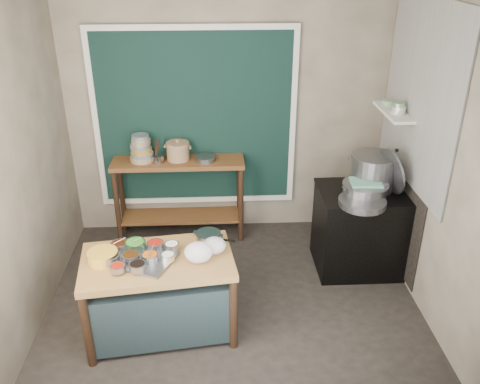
{
  "coord_description": "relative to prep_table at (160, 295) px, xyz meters",
  "views": [
    {
      "loc": [
        -0.13,
        -3.89,
        3.11
      ],
      "look_at": [
        0.08,
        0.25,
        1.05
      ],
      "focal_mm": 38.0,
      "sensor_mm": 36.0,
      "label": 1
    }
  ],
  "objects": [
    {
      "name": "back_counter",
      "position": [
        0.09,
        1.63,
        0.1
      ],
      "size": [
        1.45,
        0.4,
        0.95
      ],
      "primitive_type": "cube",
      "color": "brown",
      "rests_on": "floor"
    },
    {
      "name": "floor",
      "position": [
        0.64,
        0.35,
        -0.39
      ],
      "size": [
        3.5,
        3.0,
        0.02
      ],
      "primitive_type": "cube",
      "color": "#2A2520",
      "rests_on": "ground"
    },
    {
      "name": "shallow_pan",
      "position": [
        1.87,
        0.61,
        0.53
      ],
      "size": [
        0.49,
        0.49,
        0.06
      ],
      "primitive_type": "cylinder",
      "rotation": [
        0.0,
        0.0,
        -0.11
      ],
      "color": "gray",
      "rests_on": "stove_top"
    },
    {
      "name": "stove_block",
      "position": [
        1.99,
        0.9,
        0.05
      ],
      "size": [
        0.9,
        0.68,
        0.85
      ],
      "primitive_type": "cube",
      "color": "black",
      "rests_on": "floor"
    },
    {
      "name": "pot_lid",
      "position": [
        2.21,
        0.87,
        0.73
      ],
      "size": [
        0.2,
        0.48,
        0.46
      ],
      "primitive_type": "cylinder",
      "rotation": [
        0.0,
        1.36,
        0.19
      ],
      "color": "gray",
      "rests_on": "stove_top"
    },
    {
      "name": "wide_bowl",
      "position": [
        0.39,
        1.59,
        0.6
      ],
      "size": [
        0.27,
        0.27,
        0.05
      ],
      "primitive_type": "cylinder",
      "rotation": [
        0.0,
        0.0,
        0.33
      ],
      "color": "gray",
      "rests_on": "back_counter"
    },
    {
      "name": "back_wall",
      "position": [
        0.64,
        1.86,
        1.02
      ],
      "size": [
        3.5,
        0.02,
        2.8
      ],
      "primitive_type": "cube",
      "color": "gray",
      "rests_on": "floor"
    },
    {
      "name": "shelf_bowl_green",
      "position": [
        2.27,
        1.38,
        1.26
      ],
      "size": [
        0.16,
        0.16,
        0.05
      ],
      "primitive_type": "cylinder",
      "rotation": [
        0.0,
        0.0,
        0.23
      ],
      "color": "gray",
      "rests_on": "wall_shelf"
    },
    {
      "name": "condiment_bowls",
      "position": [
        -0.16,
        0.01,
        0.43
      ],
      "size": [
        0.63,
        0.46,
        0.07
      ],
      "color": "gray",
      "rests_on": "condiment_tray"
    },
    {
      "name": "stove_top",
      "position": [
        1.99,
        0.9,
        0.49
      ],
      "size": [
        0.92,
        0.69,
        0.03
      ],
      "primitive_type": "cube",
      "color": "black",
      "rests_on": "stove_block"
    },
    {
      "name": "yellow_basin",
      "position": [
        -0.44,
        -0.02,
        0.42
      ],
      "size": [
        0.26,
        0.26,
        0.09
      ],
      "primitive_type": "cylinder",
      "rotation": [
        0.0,
        0.0,
        -0.06
      ],
      "color": "gold",
      "rests_on": "prep_table"
    },
    {
      "name": "left_wall",
      "position": [
        -1.12,
        0.35,
        1.02
      ],
      "size": [
        0.02,
        3.0,
        2.8
      ],
      "primitive_type": "cube",
      "color": "gray",
      "rests_on": "floor"
    },
    {
      "name": "saucepan",
      "position": [
        0.42,
        0.19,
        0.44
      ],
      "size": [
        0.28,
        0.28,
        0.12
      ],
      "primitive_type": null,
      "rotation": [
        0.0,
        0.0,
        -0.3
      ],
      "color": "gray",
      "rests_on": "prep_table"
    },
    {
      "name": "right_wall",
      "position": [
        2.4,
        0.35,
        1.02
      ],
      "size": [
        0.02,
        3.0,
        2.8
      ],
      "primitive_type": "cube",
      "color": "gray",
      "rests_on": "floor"
    },
    {
      "name": "utensil_cup",
      "position": [
        -0.13,
        1.58,
        0.62
      ],
      "size": [
        0.16,
        0.16,
        0.08
      ],
      "primitive_type": "cylinder",
      "rotation": [
        0.0,
        0.0,
        0.2
      ],
      "color": "gray",
      "rests_on": "back_counter"
    },
    {
      "name": "plastic_bag_a",
      "position": [
        0.35,
        -0.05,
        0.46
      ],
      "size": [
        0.25,
        0.22,
        0.17
      ],
      "primitive_type": "ellipsoid",
      "rotation": [
        0.0,
        0.0,
        -0.11
      ],
      "color": "white",
      "rests_on": "prep_table"
    },
    {
      "name": "prep_table",
      "position": [
        0.0,
        0.0,
        0.0
      ],
      "size": [
        1.33,
        0.87,
        0.75
      ],
      "primitive_type": "cube",
      "rotation": [
        0.0,
        0.0,
        0.13
      ],
      "color": "olive",
      "rests_on": "floor"
    },
    {
      "name": "ceramic_crock",
      "position": [
        0.09,
        1.65,
        0.66
      ],
      "size": [
        0.32,
        0.32,
        0.18
      ],
      "primitive_type": null,
      "rotation": [
        0.0,
        0.0,
        -0.23
      ],
      "color": "#987753",
      "rests_on": "back_counter"
    },
    {
      "name": "wall_shelf",
      "position": [
        2.27,
        1.2,
        1.23
      ],
      "size": [
        0.22,
        0.7,
        0.03
      ],
      "primitive_type": "cube",
      "color": "beige",
      "rests_on": "right_wall"
    },
    {
      "name": "curtain_frame",
      "position": [
        0.29,
        1.81,
        0.98
      ],
      "size": [
        2.22,
        0.03,
        2.02
      ],
      "primitive_type": null,
      "color": "beige",
      "rests_on": "back_wall"
    },
    {
      "name": "steamer",
      "position": [
        1.94,
        0.78,
        0.58
      ],
      "size": [
        0.54,
        0.54,
        0.15
      ],
      "primitive_type": null,
      "rotation": [
        0.0,
        0.0,
        0.23
      ],
      "color": "gray",
      "rests_on": "stove_top"
    },
    {
      "name": "soot_patch",
      "position": [
        2.38,
        1.0,
        0.32
      ],
      "size": [
        0.01,
        1.3,
        1.3
      ],
      "primitive_type": "cube",
      "color": "black",
      "rests_on": "right_wall"
    },
    {
      "name": "plastic_bag_b",
      "position": [
        0.48,
        0.07,
        0.45
      ],
      "size": [
        0.22,
        0.2,
        0.15
      ],
      "primitive_type": "ellipsoid",
      "rotation": [
        0.0,
        0.0,
        0.18
      ],
      "color": "white",
      "rests_on": "prep_table"
    },
    {
      "name": "stock_pot",
      "position": [
        2.05,
        0.96,
        0.68
      ],
      "size": [
        0.56,
        0.56,
        0.36
      ],
      "primitive_type": null,
      "rotation": [
        0.0,
        0.0,
        -0.27
      ],
      "color": "gray",
      "rests_on": "stove_top"
    },
    {
      "name": "green_cloth",
      "position": [
        1.94,
        0.78,
        0.66
      ],
      "size": [
        0.3,
        0.24,
        0.02
      ],
      "primitive_type": "cube",
      "rotation": [
        0.0,
        0.0,
        -0.07
      ],
      "color": "#5FA485",
      "rests_on": "steamer"
    },
    {
      "name": "curtain_panel",
      "position": [
        0.29,
        1.82,
        0.98
      ],
      "size": [
        2.1,
        0.02,
        1.9
      ],
      "primitive_type": "cube",
      "color": "black",
      "rests_on": "back_wall"
    },
    {
      "name": "shelf_bowl_stack",
      "position": [
        2.27,
        1.09,
        1.29
      ],
      "size": [
        0.14,
        0.14,
        0.11
      ],
      "color": "silver",
      "rests_on": "wall_shelf"
    },
    {
      "name": "bowl_stack",
      "position": [
        -0.3,
        1.64,
        0.7
      ],
      "size": [
        0.26,
        0.26,
        0.3
      ],
      "color": "tan",
      "rests_on": "back_counter"
    },
    {
      "name": "tile_panel",
      "position": [
        2.37,
        0.9,
        1.48
      ],
      "size": [
        0.02,
        1.7,
        1.7
      ],
      "primitive_type": "cube",
      "color": "#B2B2AA",
      "rests_on": "right_wall"
    },
    {
      "name": "condiment_tray",
      "position": [
        -0.14,
        -0.01,
        0.39
      ],
      "size": [
        0.65,
        0.57,
        0.02
      ],
      "primitive_type": "cube",
      "rotation": [
        0.0,
        0.0,
        -0.41
      ],
      "color": "gray",
      "rests_on": "prep_table"
    }
  ]
}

